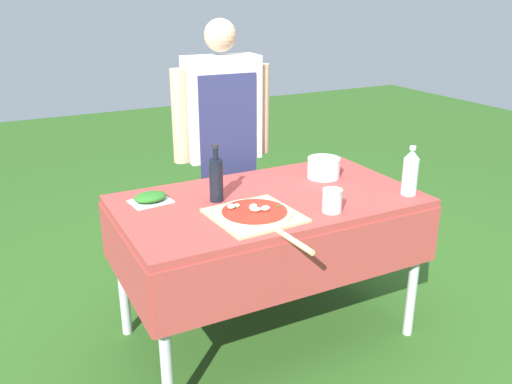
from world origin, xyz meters
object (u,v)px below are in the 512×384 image
(herb_container, at_px, (150,198))
(mixing_tub, at_px, (324,168))
(person_cook, at_px, (223,134))
(water_bottle, at_px, (410,172))
(prep_table, at_px, (268,215))
(pizza_on_peel, at_px, (256,215))
(oil_bottle, at_px, (216,179))
(sauce_jar, at_px, (332,202))

(herb_container, relative_size, mixing_tub, 1.16)
(person_cook, xyz_separation_m, water_bottle, (0.57, -0.94, -0.04))
(prep_table, bearing_deg, water_bottle, -23.44)
(person_cook, height_order, pizza_on_peel, person_cook)
(pizza_on_peel, height_order, mixing_tub, mixing_tub)
(oil_bottle, bearing_deg, mixing_tub, 4.99)
(water_bottle, relative_size, mixing_tub, 1.41)
(prep_table, xyz_separation_m, water_bottle, (0.63, -0.27, 0.21))
(sauce_jar, bearing_deg, prep_table, 120.76)
(water_bottle, distance_m, herb_container, 1.25)
(person_cook, distance_m, sauce_jar, 0.96)
(pizza_on_peel, relative_size, herb_container, 3.09)
(sauce_jar, bearing_deg, person_cook, 96.51)
(prep_table, relative_size, person_cook, 0.93)
(water_bottle, bearing_deg, sauce_jar, -178.54)
(oil_bottle, relative_size, sauce_jar, 2.60)
(herb_container, bearing_deg, mixing_tub, -4.37)
(prep_table, bearing_deg, herb_container, 158.66)
(prep_table, height_order, mixing_tub, mixing_tub)
(water_bottle, bearing_deg, herb_container, 157.50)
(pizza_on_peel, bearing_deg, oil_bottle, 101.19)
(prep_table, xyz_separation_m, pizza_on_peel, (-0.17, -0.19, 0.11))
(sauce_jar, bearing_deg, mixing_tub, 60.48)
(oil_bottle, bearing_deg, herb_container, 155.85)
(person_cook, bearing_deg, water_bottle, 124.52)
(oil_bottle, height_order, water_bottle, oil_bottle)
(oil_bottle, relative_size, herb_container, 1.38)
(water_bottle, distance_m, mixing_tub, 0.47)
(pizza_on_peel, height_order, herb_container, same)
(person_cook, bearing_deg, sauce_jar, 99.82)
(water_bottle, height_order, sauce_jar, water_bottle)
(pizza_on_peel, relative_size, mixing_tub, 3.58)
(person_cook, bearing_deg, prep_table, 88.07)
(sauce_jar, bearing_deg, herb_container, 144.70)
(prep_table, relative_size, herb_container, 7.24)
(mixing_tub, bearing_deg, sauce_jar, -119.52)
(herb_container, bearing_deg, person_cook, 38.58)
(prep_table, distance_m, sauce_jar, 0.36)
(oil_bottle, bearing_deg, person_cook, 63.23)
(person_cook, distance_m, water_bottle, 1.10)
(oil_bottle, xyz_separation_m, water_bottle, (0.87, -0.35, 0.00))
(person_cook, relative_size, oil_bottle, 5.67)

